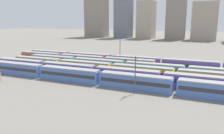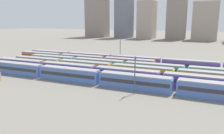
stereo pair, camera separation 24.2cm
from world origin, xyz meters
TOP-DOWN VIEW (x-y plane):
  - ground_plane at (0.00, 13.00)m, footprint 600.00×600.00m
  - train_track_0 at (28.28, 0.00)m, footprint 74.70×3.06m
  - train_track_1 at (33.76, 5.20)m, footprint 93.60×3.06m
  - train_track_2 at (36.52, 10.40)m, footprint 93.60×3.06m
  - train_track_3 at (29.39, 15.60)m, footprint 74.70×3.06m
  - train_track_4 at (10.14, 20.80)m, footprint 55.80×3.06m
  - train_track_5 at (39.09, 26.00)m, footprint 112.50×3.06m
  - catenary_pole_0 at (38.66, -3.30)m, footprint 0.24×3.20m
  - catenary_pole_1 at (22.66, 29.03)m, footprint 0.24×3.20m
  - distant_building_0 at (-49.30, 151.81)m, footprint 21.41×13.03m
  - distant_building_1 at (-20.67, 151.81)m, footprint 14.53×15.32m
  - distant_building_2 at (1.48, 151.81)m, footprint 14.20×19.09m
  - distant_building_3 at (27.62, 151.81)m, footprint 15.95×13.05m
  - distant_building_4 at (50.60, 151.81)m, footprint 19.77×14.68m

SIDE VIEW (x-z plane):
  - ground_plane at x=0.00m, z-range 0.00..0.00m
  - train_track_4 at x=10.14m, z-range 0.03..3.78m
  - train_track_0 at x=28.28m, z-range 0.03..3.78m
  - train_track_1 at x=33.76m, z-range 0.03..3.78m
  - train_track_2 at x=36.52m, z-range 0.03..3.78m
  - train_track_3 at x=29.39m, z-range 0.03..3.78m
  - train_track_5 at x=39.09m, z-range 0.03..3.78m
  - catenary_pole_0 at x=38.66m, z-range 0.53..9.21m
  - catenary_pole_1 at x=22.66m, z-range 0.56..11.11m
  - distant_building_4 at x=50.60m, z-range 0.00..31.50m
  - distant_building_2 at x=1.48m, z-range 0.00..33.47m
  - distant_building_3 at x=27.62m, z-range 0.00..42.84m
  - distant_building_1 at x=-20.67m, z-range 0.00..49.13m
  - distant_building_0 at x=-49.30m, z-range 0.00..51.52m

